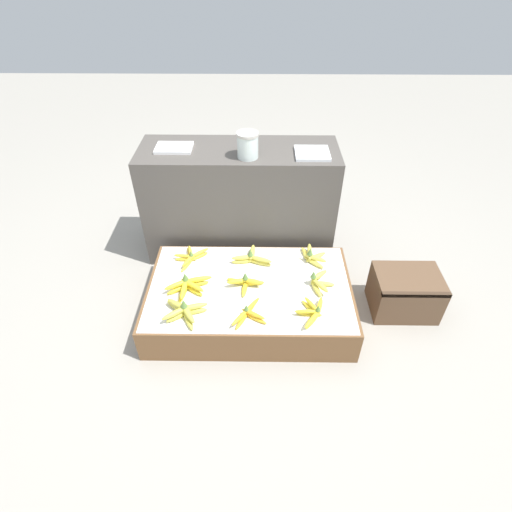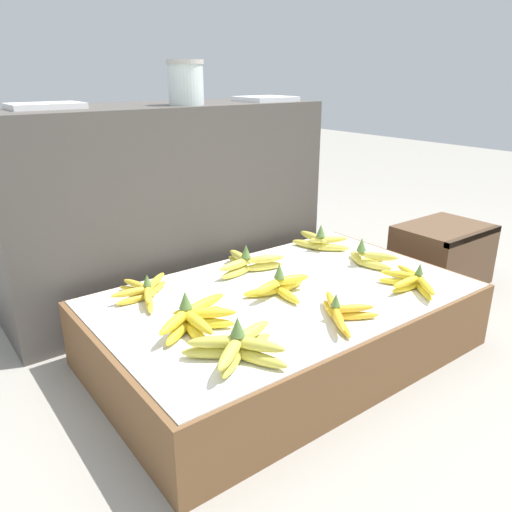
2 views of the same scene
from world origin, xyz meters
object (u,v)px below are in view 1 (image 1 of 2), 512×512
object	(u,v)px
banana_bunch_middle_midright	(319,282)
foam_tray_white	(174,148)
wooden_crate	(405,293)
glass_jar	(248,145)
banana_bunch_front_midright	(313,311)
banana_bunch_front_midleft	(249,314)
banana_bunch_middle_left	(188,286)
banana_bunch_back_left	(191,257)
banana_bunch_back_midright	(312,256)
banana_bunch_middle_midleft	(245,282)
banana_bunch_front_left	(184,311)
banana_bunch_back_midleft	(252,257)

from	to	relation	value
banana_bunch_middle_midright	foam_tray_white	size ratio (longest dim) A/B	0.96
wooden_crate	foam_tray_white	distance (m)	1.65
glass_jar	banana_bunch_front_midright	bearing A→B (deg)	-64.35
banana_bunch_front_midleft	banana_bunch_middle_midright	distance (m)	0.46
wooden_crate	banana_bunch_middle_left	size ratio (longest dim) A/B	1.43
banana_bunch_back_left	glass_jar	world-z (taller)	glass_jar
banana_bunch_middle_midright	banana_bunch_front_midright	bearing A→B (deg)	-103.34
banana_bunch_back_midright	glass_jar	distance (m)	0.77
banana_bunch_front_midright	banana_bunch_middle_midleft	world-z (taller)	banana_bunch_middle_midleft
banana_bunch_middle_left	foam_tray_white	bearing A→B (deg)	100.42
banana_bunch_front_left	banana_bunch_back_midleft	world-z (taller)	banana_bunch_front_left
banana_bunch_back_left	banana_bunch_back_midright	size ratio (longest dim) A/B	1.11
banana_bunch_front_midleft	banana_bunch_back_midleft	world-z (taller)	banana_bunch_back_midleft
banana_bunch_front_midleft	banana_bunch_middle_midright	xyz separation A→B (m)	(0.39, 0.24, 0.01)
banana_bunch_middle_midright	banana_bunch_back_midleft	distance (m)	0.44
banana_bunch_back_midleft	glass_jar	xyz separation A→B (m)	(-0.03, 0.32, 0.59)
wooden_crate	banana_bunch_middle_midright	size ratio (longest dim) A/B	1.79
banana_bunch_middle_midleft	banana_bunch_back_midleft	world-z (taller)	same
banana_bunch_front_left	banana_bunch_back_midright	xyz separation A→B (m)	(0.72, 0.46, -0.00)
banana_bunch_back_midleft	wooden_crate	bearing A→B (deg)	-10.64
banana_bunch_middle_midleft	foam_tray_white	distance (m)	0.94
banana_bunch_middle_midleft	banana_bunch_back_midright	xyz separation A→B (m)	(0.40, 0.24, 0.00)
banana_bunch_middle_midright	wooden_crate	bearing A→B (deg)	4.07
wooden_crate	glass_jar	xyz separation A→B (m)	(-0.95, 0.49, 0.71)
banana_bunch_middle_midleft	foam_tray_white	size ratio (longest dim) A/B	1.00
banana_bunch_middle_left	banana_bunch_front_midright	bearing A→B (deg)	-14.50
banana_bunch_middle_midright	glass_jar	size ratio (longest dim) A/B	1.42
banana_bunch_middle_left	banana_bunch_back_left	bearing A→B (deg)	94.63
glass_jar	foam_tray_white	distance (m)	0.47
foam_tray_white	banana_bunch_middle_midright	bearing A→B (deg)	-35.99
glass_jar	banana_bunch_back_midright	bearing A→B (deg)	-37.19
banana_bunch_middle_midright	banana_bunch_back_left	distance (m)	0.80
glass_jar	banana_bunch_back_left	bearing A→B (deg)	-138.87
banana_bunch_back_midleft	banana_bunch_middle_left	bearing A→B (deg)	-144.60
banana_bunch_middle_midright	banana_bunch_back_left	size ratio (longest dim) A/B	0.90
banana_bunch_front_midright	banana_bunch_back_left	bearing A→B (deg)	148.09
glass_jar	foam_tray_white	size ratio (longest dim) A/B	0.68
glass_jar	foam_tray_white	xyz separation A→B (m)	(-0.45, 0.10, -0.07)
wooden_crate	banana_bunch_middle_midleft	xyz separation A→B (m)	(-0.95, -0.05, 0.12)
banana_bunch_middle_midleft	banana_bunch_back_midleft	xyz separation A→B (m)	(0.04, 0.22, 0.00)
banana_bunch_middle_left	banana_bunch_front_left	bearing A→B (deg)	-87.50
banana_bunch_front_midright	banana_bunch_middle_left	distance (m)	0.71
banana_bunch_middle_midleft	banana_bunch_back_midleft	bearing A→B (deg)	81.01
banana_bunch_middle_left	banana_bunch_back_midright	bearing A→B (deg)	20.49
banana_bunch_front_midleft	banana_bunch_middle_left	distance (m)	0.40
banana_bunch_front_midright	foam_tray_white	size ratio (longest dim) A/B	1.05
banana_bunch_middle_left	banana_bunch_middle_midleft	xyz separation A→B (m)	(0.32, 0.03, -0.00)
banana_bunch_middle_midright	glass_jar	bearing A→B (deg)	128.08
wooden_crate	banana_bunch_back_midleft	distance (m)	0.94
banana_bunch_middle_midleft	banana_bunch_back_midright	bearing A→B (deg)	30.58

